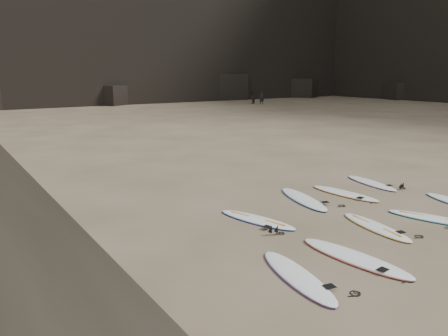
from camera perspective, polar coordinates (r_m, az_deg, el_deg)
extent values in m
plane|color=#897559|center=(12.45, 21.87, -6.97)|extent=(240.00, 240.00, 0.00)
cube|color=black|center=(54.59, -14.62, 9.20)|extent=(4.23, 4.46, 2.33)
cube|color=black|center=(63.06, 0.01, 10.57)|extent=(5.95, 5.19, 3.59)
cube|color=black|center=(69.62, 10.05, 10.27)|extent=(5.31, 5.56, 2.88)
cube|color=black|center=(67.89, 22.14, 9.30)|extent=(4.39, 4.01, 2.41)
ellipsoid|color=white|center=(8.92, 9.56, -13.71)|extent=(1.13, 2.62, 0.09)
ellipsoid|color=white|center=(9.99, 16.69, -11.09)|extent=(0.92, 2.80, 0.10)
ellipsoid|color=white|center=(12.03, 19.21, -7.23)|extent=(0.97, 2.44, 0.09)
ellipsoid|color=white|center=(13.27, 25.74, -5.94)|extent=(1.38, 2.49, 0.09)
ellipsoid|color=white|center=(11.92, 4.33, -6.71)|extent=(1.23, 2.50, 0.09)
ellipsoid|color=white|center=(13.96, 10.31, -3.96)|extent=(1.35, 2.78, 0.10)
ellipsoid|color=white|center=(14.90, 15.49, -3.19)|extent=(0.88, 2.57, 0.09)
ellipsoid|color=white|center=(16.56, 18.66, -1.84)|extent=(1.02, 2.51, 0.09)
imported|color=black|center=(54.46, 4.97, 9.16)|extent=(0.68, 0.58, 1.59)
imported|color=black|center=(54.94, 3.70, 9.23)|extent=(0.99, 0.91, 1.63)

